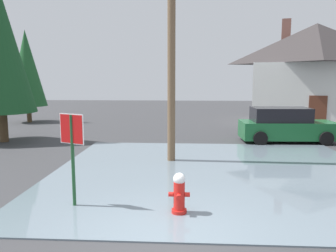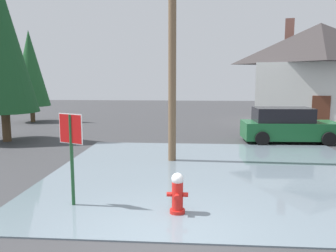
{
  "view_description": "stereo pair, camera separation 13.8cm",
  "coord_description": "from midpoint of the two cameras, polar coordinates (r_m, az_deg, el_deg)",
  "views": [
    {
      "loc": [
        0.38,
        -6.14,
        3.02
      ],
      "look_at": [
        -0.22,
        3.95,
        1.6
      ],
      "focal_mm": 36.44,
      "sensor_mm": 36.0,
      "label": 1
    },
    {
      "loc": [
        0.52,
        -6.13,
        3.02
      ],
      "look_at": [
        -0.22,
        3.95,
        1.6
      ],
      "focal_mm": 36.44,
      "sensor_mm": 36.0,
      "label": 2
    }
  ],
  "objects": [
    {
      "name": "fire_hydrant",
      "position": [
        7.72,
        1.36,
        -11.32
      ],
      "size": [
        0.48,
        0.41,
        0.95
      ],
      "color": "red",
      "rests_on": "ground"
    },
    {
      "name": "pine_tree_mid_left",
      "position": [
        25.33,
        -22.71,
        8.87
      ],
      "size": [
        2.49,
        2.49,
        6.23
      ],
      "color": "#4C3823",
      "rests_on": "ground"
    },
    {
      "name": "utility_pole",
      "position": [
        12.38,
        0.25,
        17.47
      ],
      "size": [
        1.6,
        0.28,
        9.75
      ],
      "color": "brown",
      "rests_on": "ground"
    },
    {
      "name": "house",
      "position": [
        24.82,
        23.16,
        8.28
      ],
      "size": [
        9.47,
        8.13,
        7.08
      ],
      "color": "silver",
      "rests_on": "ground"
    },
    {
      "name": "stop_sign_near",
      "position": [
        8.2,
        -16.2,
        -2.49
      ],
      "size": [
        0.65,
        0.31,
        2.21
      ],
      "color": "#1E4C28",
      "rests_on": "ground"
    },
    {
      "name": "ground_plane",
      "position": [
        6.87,
        -0.72,
        -18.53
      ],
      "size": [
        80.0,
        80.0,
        0.1
      ],
      "primitive_type": "cube",
      "color": "#38383A"
    },
    {
      "name": "parked_car",
      "position": [
        17.08,
        18.79,
        0.06
      ],
      "size": [
        4.41,
        2.1,
        1.64
      ],
      "color": "#195B2D",
      "rests_on": "ground"
    },
    {
      "name": "flood_puddle",
      "position": [
        11.11,
        7.56,
        -7.74
      ],
      "size": [
        10.41,
        9.57,
        0.03
      ],
      "primitive_type": "cube",
      "color": "slate",
      "rests_on": "ground"
    }
  ]
}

